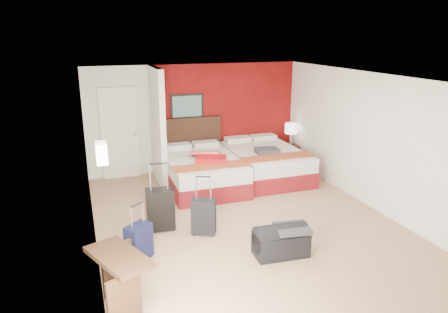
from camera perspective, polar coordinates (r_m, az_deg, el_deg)
name	(u,v)px	position (r m, az deg, el deg)	size (l,w,h in m)	color
ground	(246,223)	(7.46, 3.00, -8.95)	(6.50, 6.50, 0.00)	tan
room_walls	(148,141)	(7.98, -10.17, 2.10)	(5.02, 6.52, 2.50)	silver
red_accent_panel	(225,116)	(10.22, 0.17, 5.45)	(3.50, 0.04, 2.50)	maroon
partition_wall	(158,127)	(9.19, -8.90, 4.01)	(0.12, 1.20, 2.50)	silver
entry_door	(120,133)	(9.71, -13.84, 3.03)	(0.82, 0.06, 2.05)	silver
bed_left	(202,172)	(9.04, -2.92, -2.14)	(1.50, 2.14, 0.64)	white
bed_right	(265,163)	(9.66, 5.54, -0.93)	(1.52, 2.17, 0.65)	silver
red_suitcase_open	(208,156)	(8.86, -2.15, 0.03)	(0.61, 0.84, 0.11)	red
jacket_bundle	(267,151)	(9.25, 5.81, 0.74)	(0.48, 0.38, 0.11)	#3D3D42
nightstand	(290,155)	(10.64, 8.87, 0.17)	(0.36, 0.36, 0.51)	black
table_lamp	(291,134)	(10.50, 9.00, 2.94)	(0.31, 0.31, 0.55)	white
suitcase_black	(160,211)	(7.16, -8.57, -7.22)	(0.46, 0.29, 0.69)	black
suitcase_charcoal	(204,218)	(6.98, -2.74, -8.24)	(0.39, 0.24, 0.57)	black
suitcase_navy	(139,243)	(6.36, -11.37, -11.41)	(0.37, 0.23, 0.52)	black
duffel_bag	(281,243)	(6.45, 7.65, -11.42)	(0.79, 0.42, 0.40)	black
jacket_draped	(292,228)	(6.37, 9.16, -9.52)	(0.49, 0.42, 0.07)	#323337
desk	(121,283)	(5.30, -13.73, -16.24)	(0.45, 0.90, 0.75)	black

